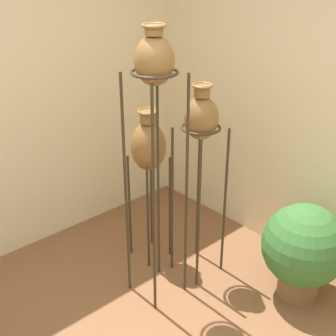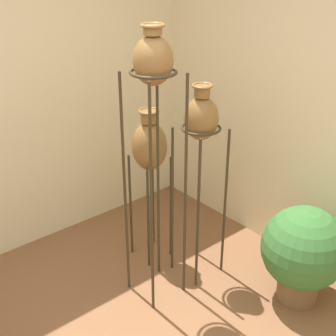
{
  "view_description": "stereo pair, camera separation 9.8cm",
  "coord_description": "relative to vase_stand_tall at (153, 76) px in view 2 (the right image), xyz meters",
  "views": [
    {
      "loc": [
        -1.06,
        -1.39,
        2.38
      ],
      "look_at": [
        0.98,
        0.86,
        0.91
      ],
      "focal_mm": 50.0,
      "sensor_mm": 36.0,
      "label": 1
    },
    {
      "loc": [
        -0.98,
        -1.45,
        2.38
      ],
      "look_at": [
        0.98,
        0.86,
        0.91
      ],
      "focal_mm": 50.0,
      "sensor_mm": 36.0,
      "label": 2
    }
  ],
  "objects": [
    {
      "name": "vase_stand_tall",
      "position": [
        0.0,
        0.0,
        0.0
      ],
      "size": [
        0.31,
        0.31,
        1.95
      ],
      "color": "#382D1E",
      "rests_on": "ground_plane"
    },
    {
      "name": "vase_stand_medium",
      "position": [
        0.4,
        -0.02,
        -0.41
      ],
      "size": [
        0.3,
        0.3,
        1.52
      ],
      "color": "#382D1E",
      "rests_on": "ground_plane"
    },
    {
      "name": "vase_stand_short",
      "position": [
        0.25,
        0.37,
        -0.67
      ],
      "size": [
        0.27,
        0.27,
        1.27
      ],
      "color": "#382D1E",
      "rests_on": "ground_plane"
    },
    {
      "name": "potted_plant",
      "position": [
        0.73,
        -0.75,
        -1.22
      ],
      "size": [
        0.6,
        0.6,
        0.74
      ],
      "color": "brown",
      "rests_on": "ground_plane"
    }
  ]
}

